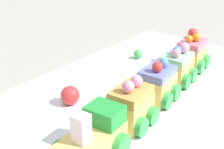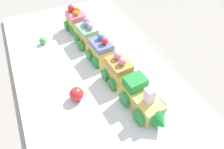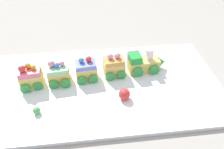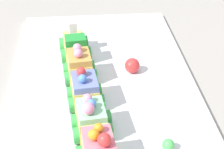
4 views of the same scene
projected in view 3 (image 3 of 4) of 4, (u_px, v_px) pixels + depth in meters
The scene contains 9 objects.
ground_plane at pixel (99, 87), 0.66m from camera, with size 10.00×10.00×0.00m, color gray.
display_board at pixel (99, 86), 0.66m from camera, with size 0.72×0.37×0.01m, color white.
cake_train_locomotive at pixel (145, 63), 0.69m from camera, with size 0.12×0.07×0.07m.
cake_car_caramel at pixel (114, 66), 0.67m from camera, with size 0.07×0.07×0.08m.
cake_car_blueberry at pixel (86, 70), 0.66m from camera, with size 0.07×0.07×0.07m.
cake_car_mint at pixel (58, 74), 0.65m from camera, with size 0.07×0.07×0.07m.
cake_car_strawberry at pixel (31, 77), 0.63m from camera, with size 0.07×0.07×0.08m.
gumball_green at pixel (36, 110), 0.56m from camera, with size 0.02×0.02×0.02m, color #4CBC56.
gumball_red at pixel (124, 94), 0.60m from camera, with size 0.03×0.03×0.03m, color red.
Camera 3 is at (-0.02, -0.48, 0.46)m, focal length 35.00 mm.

